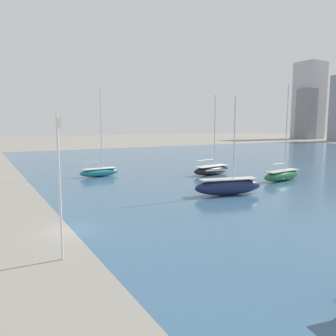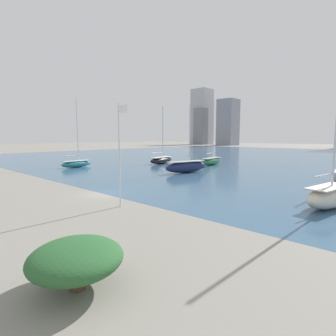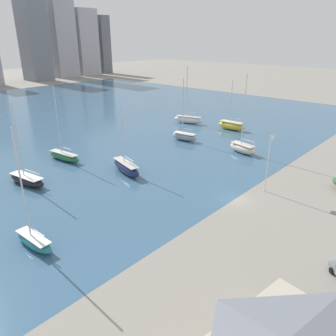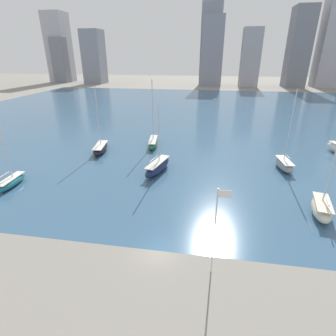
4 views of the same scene
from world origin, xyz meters
name	(u,v)px [view 2 (image 2 of 4)]	position (x,y,z in m)	size (l,w,h in m)	color
ground_plane	(104,194)	(0.00, 0.00, 0.00)	(500.00, 500.00, 0.00)	gray
harbor_water	(297,158)	(0.00, 70.00, 0.00)	(180.00, 140.00, 0.00)	#385B7A
flag_pole	(120,151)	(5.78, -2.03, 5.11)	(1.24, 0.14, 9.29)	silver
yard_shrub	(76,258)	(14.96, -11.39, 1.33)	(3.91, 3.91, 2.06)	#4C3823
sailboat_green	(212,161)	(-8.12, 34.61, 0.95)	(3.03, 8.87, 14.79)	#236B3D
sailboat_black	(161,160)	(-18.64, 28.89, 0.91)	(3.69, 8.57, 13.79)	black
sailboat_navy	(187,166)	(-4.15, 20.29, 1.12)	(4.19, 9.13, 12.13)	#19234C
sailboat_teal	(77,163)	(-26.47, 11.17, 0.90)	(2.16, 6.91, 14.47)	#1E757F
sailboat_cream	(329,195)	(19.97, 10.32, 1.14)	(3.67, 7.05, 16.47)	beige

